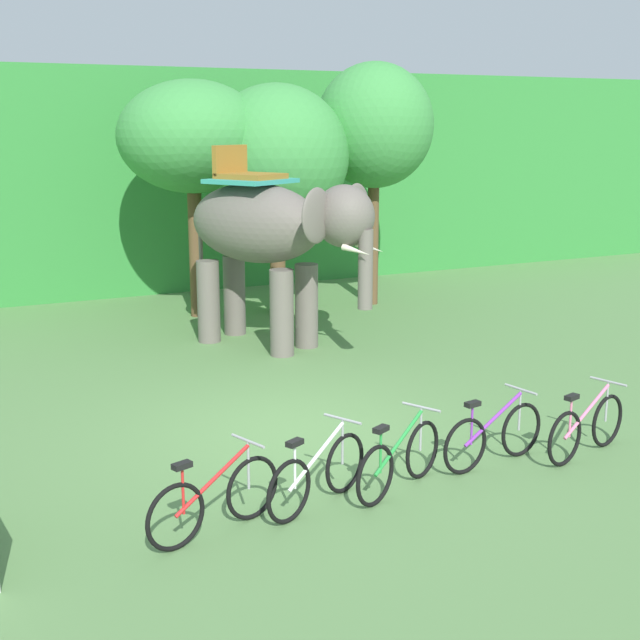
% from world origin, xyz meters
% --- Properties ---
extents(ground_plane, '(80.00, 80.00, 0.00)m').
position_xyz_m(ground_plane, '(0.00, 0.00, 0.00)').
color(ground_plane, '#567F47').
extents(foliage_hedge, '(36.00, 6.00, 5.50)m').
position_xyz_m(foliage_hedge, '(0.00, 13.46, 2.75)').
color(foliage_hedge, '#338438').
rests_on(foliage_hedge, ground).
extents(tree_center, '(3.19, 3.19, 5.09)m').
position_xyz_m(tree_center, '(1.06, 7.68, 3.87)').
color(tree_center, brown).
rests_on(tree_center, ground).
extents(tree_far_right, '(3.16, 3.16, 5.03)m').
position_xyz_m(tree_far_right, '(2.80, 7.21, 3.47)').
color(tree_far_right, brown).
rests_on(tree_far_right, ground).
extents(tree_center_right, '(2.69, 2.69, 5.54)m').
position_xyz_m(tree_center_right, '(5.19, 7.15, 4.10)').
color(tree_center_right, brown).
rests_on(tree_center_right, ground).
extents(elephant, '(3.17, 4.08, 3.78)m').
position_xyz_m(elephant, '(1.50, 4.48, 2.20)').
color(elephant, '#665E56').
rests_on(elephant, ground).
extents(bike_red, '(1.63, 0.70, 0.92)m').
position_xyz_m(bike_red, '(-2.00, -2.43, 0.39)').
color(bike_red, black).
rests_on(bike_red, ground).
extents(bike_white, '(1.56, 0.84, 0.92)m').
position_xyz_m(bike_white, '(-0.75, -2.30, 0.39)').
color(bike_white, black).
rests_on(bike_white, ground).
extents(bike_green, '(1.56, 0.84, 0.92)m').
position_xyz_m(bike_green, '(0.28, -2.34, 0.39)').
color(bike_green, black).
rests_on(bike_green, ground).
extents(bike_purple, '(1.69, 0.52, 0.92)m').
position_xyz_m(bike_purple, '(1.75, -2.16, 0.39)').
color(bike_purple, black).
rests_on(bike_purple, ground).
extents(bike_pink, '(1.66, 0.64, 0.92)m').
position_xyz_m(bike_pink, '(3.00, -2.43, 0.39)').
color(bike_pink, black).
rests_on(bike_pink, ground).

